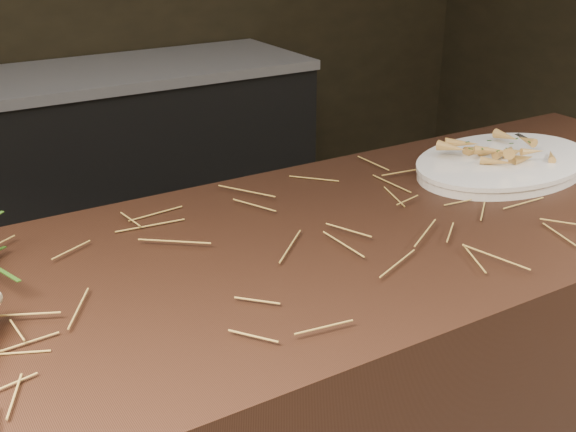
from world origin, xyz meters
The scene contains 5 objects.
back_counter centered at (0.30, 2.18, 0.42)m, with size 1.82×0.62×0.84m.
straw_bedding centered at (0.00, 0.30, 0.91)m, with size 1.40×0.60×0.02m, color #AA903C, non-canonical shape.
serving_platter centered at (0.71, 0.38, 0.91)m, with size 0.46×0.31×0.02m, color white, non-canonical shape.
roasted_veg_heap centered at (0.71, 0.38, 0.95)m, with size 0.22×0.16×0.05m, color #B9843D, non-canonical shape.
serving_fork centered at (0.87, 0.38, 0.93)m, with size 0.02×0.17×0.00m, color silver.
Camera 1 is at (-0.50, -0.67, 1.45)m, focal length 45.00 mm.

